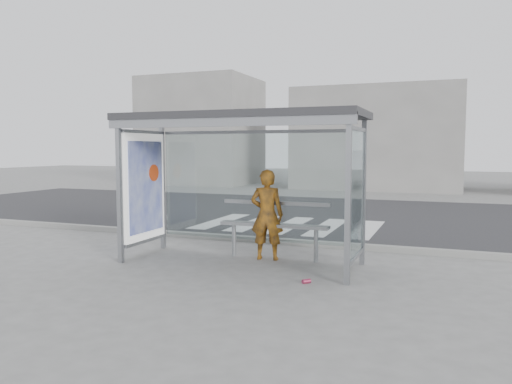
{
  "coord_description": "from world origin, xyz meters",
  "views": [
    {
      "loc": [
        3.35,
        -7.94,
        2.01
      ],
      "look_at": [
        0.21,
        0.2,
        1.25
      ],
      "focal_mm": 35.0,
      "sensor_mm": 36.0,
      "label": 1
    }
  ],
  "objects_px": {
    "bus_shelter": "(222,150)",
    "bench": "(274,225)",
    "soda_can": "(306,281)",
    "person": "(267,215)"
  },
  "relations": [
    {
      "from": "bus_shelter",
      "to": "bench",
      "type": "distance_m",
      "value": 1.66
    },
    {
      "from": "bench",
      "to": "soda_can",
      "type": "distance_m",
      "value": 1.85
    },
    {
      "from": "bench",
      "to": "soda_can",
      "type": "relative_size",
      "value": 15.88
    },
    {
      "from": "soda_can",
      "to": "person",
      "type": "bearing_deg",
      "value": 129.82
    },
    {
      "from": "bus_shelter",
      "to": "bench",
      "type": "xyz_separation_m",
      "value": [
        0.79,
        0.52,
        -1.37
      ]
    },
    {
      "from": "bus_shelter",
      "to": "person",
      "type": "xyz_separation_m",
      "value": [
        0.69,
        0.42,
        -1.16
      ]
    },
    {
      "from": "person",
      "to": "bench",
      "type": "height_order",
      "value": "person"
    },
    {
      "from": "person",
      "to": "soda_can",
      "type": "distance_m",
      "value": 1.9
    },
    {
      "from": "soda_can",
      "to": "bus_shelter",
      "type": "bearing_deg",
      "value": 153.06
    },
    {
      "from": "bus_shelter",
      "to": "bench",
      "type": "height_order",
      "value": "bus_shelter"
    }
  ]
}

